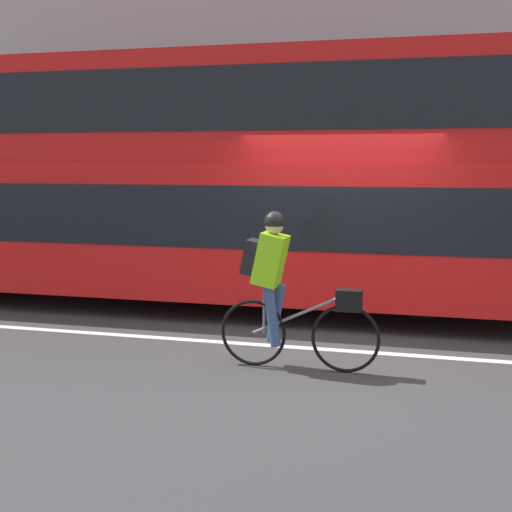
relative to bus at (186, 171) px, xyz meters
The scene contains 7 objects.
ground_plane 3.75m from the bus, 38.42° to the right, with size 80.00×80.00×0.00m, color #38383A.
road_center_line 3.78m from the bus, 39.29° to the right, with size 50.00×0.14×0.01m, color silver.
sidewalk_curb 4.47m from the bus, 51.90° to the left, with size 60.00×1.63×0.13m.
building_facade 5.34m from the bus, 59.00° to the left, with size 60.00×0.30×8.68m.
bus is the anchor object (origin of this frame).
cyclist_on_bike 3.75m from the bus, 53.10° to the right, with size 1.70×0.32×1.66m.
trash_bin 3.49m from the bus, 75.29° to the left, with size 0.51×0.51×0.91m.
Camera 1 is at (1.33, -8.05, 2.19)m, focal length 50.00 mm.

